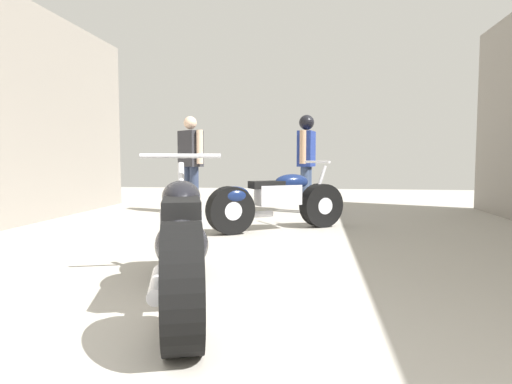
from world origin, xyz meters
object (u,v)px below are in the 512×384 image
Objects in this scene: motorcycle_maroon_cruiser at (181,242)px; mechanic_with_helmet at (306,154)px; mechanic_in_blue at (191,159)px; motorcycle_black_naked at (275,202)px.

mechanic_with_helmet reaches higher than motorcycle_maroon_cruiser.
mechanic_with_helmet is at bearing 11.47° from mechanic_in_blue.
mechanic_in_blue is at bearing 105.33° from motorcycle_maroon_cruiser.
motorcycle_black_naked is at bearing -99.68° from mechanic_with_helmet.
motorcycle_maroon_cruiser is 2.93m from motorcycle_black_naked.
mechanic_in_blue is at bearing 134.06° from motorcycle_black_naked.
mechanic_in_blue is at bearing -168.53° from mechanic_with_helmet.
motorcycle_black_naked is at bearing -45.94° from mechanic_in_blue.
motorcycle_black_naked is 2.09m from mechanic_with_helmet.
motorcycle_maroon_cruiser is 4.95m from mechanic_with_helmet.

